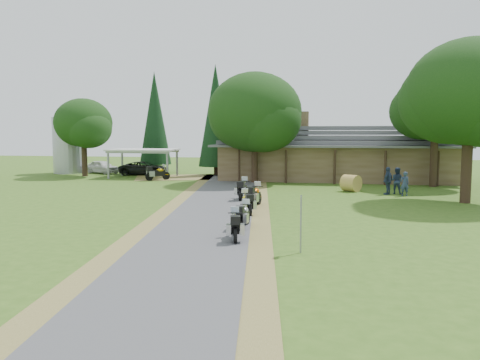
% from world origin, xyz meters
% --- Properties ---
extents(ground, '(120.00, 120.00, 0.00)m').
position_xyz_m(ground, '(0.00, 0.00, 0.00)').
color(ground, '#375A19').
rests_on(ground, ground).
extents(driveway, '(51.95, 51.95, 0.00)m').
position_xyz_m(driveway, '(-0.50, 4.00, 0.00)').
color(driveway, '#424244').
rests_on(driveway, ground).
extents(lodge, '(21.40, 9.40, 4.90)m').
position_xyz_m(lodge, '(6.00, 24.00, 2.45)').
color(lodge, brown).
rests_on(lodge, ground).
extents(silo, '(3.39, 3.39, 6.29)m').
position_xyz_m(silo, '(-21.44, 25.47, 3.15)').
color(silo, gray).
rests_on(silo, ground).
extents(carport, '(6.48, 4.56, 2.69)m').
position_xyz_m(carport, '(-11.79, 22.36, 1.35)').
color(carport, silver).
rests_on(carport, ground).
extents(car_white_sedan, '(4.05, 5.64, 1.73)m').
position_xyz_m(car_white_sedan, '(-17.80, 25.76, 0.87)').
color(car_white_sedan, white).
rests_on(car_white_sedan, ground).
extents(car_dark_suv, '(3.12, 5.64, 2.05)m').
position_xyz_m(car_dark_suv, '(-12.75, 24.79, 1.02)').
color(car_dark_suv, black).
rests_on(car_dark_suv, ground).
extents(motorcycle_row_a, '(0.93, 1.84, 1.21)m').
position_xyz_m(motorcycle_row_a, '(1.90, -1.93, 0.60)').
color(motorcycle_row_a, '#202199').
rests_on(motorcycle_row_a, ground).
extents(motorcycle_row_b, '(0.68, 1.78, 1.20)m').
position_xyz_m(motorcycle_row_b, '(1.81, 0.42, 0.60)').
color(motorcycle_row_b, '#B6BABF').
rests_on(motorcycle_row_b, ground).
extents(motorcycle_row_c, '(1.20, 1.90, 1.24)m').
position_xyz_m(motorcycle_row_c, '(1.33, 4.04, 0.62)').
color(motorcycle_row_c, yellow).
rests_on(motorcycle_row_c, ground).
extents(motorcycle_row_d, '(0.94, 2.07, 1.36)m').
position_xyz_m(motorcycle_row_d, '(1.37, 6.47, 0.68)').
color(motorcycle_row_d, '#D75904').
rests_on(motorcycle_row_d, ground).
extents(motorcycle_row_e, '(0.66, 2.01, 1.37)m').
position_xyz_m(motorcycle_row_e, '(0.19, 9.24, 0.69)').
color(motorcycle_row_e, black).
rests_on(motorcycle_row_e, ground).
extents(motorcycle_carport_a, '(1.92, 1.91, 1.40)m').
position_xyz_m(motorcycle_carport_a, '(-9.47, 19.90, 0.70)').
color(motorcycle_carport_a, '#CEA003').
rests_on(motorcycle_carport_a, ground).
extents(person_a, '(0.63, 0.52, 1.91)m').
position_xyz_m(person_a, '(10.48, 12.82, 0.96)').
color(person_a, navy).
rests_on(person_a, ground).
extents(person_b, '(0.73, 0.65, 2.15)m').
position_xyz_m(person_b, '(10.11, 13.82, 1.07)').
color(person_b, navy).
rests_on(person_b, ground).
extents(person_c, '(0.73, 0.78, 2.22)m').
position_xyz_m(person_c, '(9.49, 13.38, 1.11)').
color(person_c, navy).
rests_on(person_c, ground).
extents(hay_bale, '(1.61, 1.63, 1.20)m').
position_xyz_m(hay_bale, '(7.10, 14.68, 0.60)').
color(hay_bale, '#AB933E').
rests_on(hay_bale, ground).
extents(sign_post, '(0.37, 0.06, 2.03)m').
position_xyz_m(sign_post, '(4.54, -3.51, 1.01)').
color(sign_post, gray).
rests_on(sign_post, ground).
extents(oak_lodge_left, '(7.85, 7.85, 9.58)m').
position_xyz_m(oak_lodge_left, '(-0.66, 19.49, 4.79)').
color(oak_lodge_left, black).
rests_on(oak_lodge_left, ground).
extents(oak_lodge_right, '(6.25, 6.25, 10.19)m').
position_xyz_m(oak_lodge_right, '(13.56, 19.05, 5.09)').
color(oak_lodge_right, black).
rests_on(oak_lodge_right, ground).
extents(oak_driveway, '(7.41, 7.41, 10.62)m').
position_xyz_m(oak_driveway, '(13.58, 10.26, 5.31)').
color(oak_driveway, black).
rests_on(oak_driveway, ground).
extents(oak_silo, '(5.51, 5.51, 8.40)m').
position_xyz_m(oak_silo, '(-17.93, 22.42, 4.20)').
color(oak_silo, black).
rests_on(oak_silo, ground).
extents(cedar_near, '(3.45, 3.45, 10.99)m').
position_xyz_m(cedar_near, '(-5.59, 25.92, 5.50)').
color(cedar_near, black).
rests_on(cedar_near, ground).
extents(cedar_far, '(3.35, 3.35, 10.73)m').
position_xyz_m(cedar_far, '(-12.79, 28.11, 5.36)').
color(cedar_far, black).
rests_on(cedar_far, ground).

